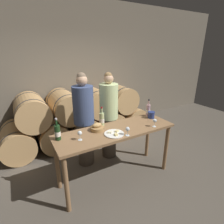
# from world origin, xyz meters

# --- Properties ---
(ground_plane) EXTENTS (10.00, 10.00, 0.00)m
(ground_plane) POSITION_xyz_m (0.00, 0.00, 0.00)
(ground_plane) COLOR #564F44
(stone_wall_back) EXTENTS (10.00, 0.12, 3.20)m
(stone_wall_back) POSITION_xyz_m (0.00, 2.20, 1.60)
(stone_wall_back) COLOR #706656
(stone_wall_back) RESTS_ON ground_plane
(barrel_stack) EXTENTS (3.39, 0.97, 1.23)m
(barrel_stack) POSITION_xyz_m (-0.00, 1.60, 0.57)
(barrel_stack) COLOR tan
(barrel_stack) RESTS_ON ground_plane
(tasting_table) EXTENTS (1.89, 0.61, 0.91)m
(tasting_table) POSITION_xyz_m (0.00, 0.00, 0.78)
(tasting_table) COLOR olive
(tasting_table) RESTS_ON ground_plane
(person_left) EXTENTS (0.36, 0.36, 1.72)m
(person_left) POSITION_xyz_m (-0.27, 0.65, 0.87)
(person_left) COLOR #4C4238
(person_left) RESTS_ON ground_plane
(person_right) EXTENTS (0.35, 0.35, 1.69)m
(person_right) POSITION_xyz_m (0.23, 0.65, 0.86)
(person_right) COLOR #4C4238
(person_right) RESTS_ON ground_plane
(wine_bottle_red) EXTENTS (0.08, 0.08, 0.32)m
(wine_bottle_red) POSITION_xyz_m (-0.85, 0.13, 1.02)
(wine_bottle_red) COLOR #193819
(wine_bottle_red) RESTS_ON tasting_table
(wine_bottle_white) EXTENTS (0.08, 0.08, 0.32)m
(wine_bottle_white) POSITION_xyz_m (-0.12, 0.24, 1.02)
(wine_bottle_white) COLOR #ADBC7F
(wine_bottle_white) RESTS_ON tasting_table
(wine_bottle_rose) EXTENTS (0.08, 0.08, 0.32)m
(wine_bottle_rose) POSITION_xyz_m (0.82, 0.21, 1.02)
(wine_bottle_rose) COLOR #BC8E93
(wine_bottle_rose) RESTS_ON tasting_table
(blue_crock) EXTENTS (0.12, 0.12, 0.12)m
(blue_crock) POSITION_xyz_m (0.80, 0.09, 0.97)
(blue_crock) COLOR navy
(blue_crock) RESTS_ON tasting_table
(bread_basket) EXTENTS (0.20, 0.20, 0.12)m
(bread_basket) POSITION_xyz_m (-0.26, 0.12, 0.95)
(bread_basket) COLOR #A87F4C
(bread_basket) RESTS_ON tasting_table
(cheese_plate) EXTENTS (0.29, 0.29, 0.04)m
(cheese_plate) POSITION_xyz_m (-0.10, -0.12, 0.92)
(cheese_plate) COLOR white
(cheese_plate) RESTS_ON tasting_table
(wine_glass_far_left) EXTENTS (0.06, 0.06, 0.14)m
(wine_glass_far_left) POSITION_xyz_m (-0.59, -0.03, 1.00)
(wine_glass_far_left) COLOR white
(wine_glass_far_left) RESTS_ON tasting_table
(wine_glass_left) EXTENTS (0.06, 0.06, 0.14)m
(wine_glass_left) POSITION_xyz_m (0.04, -0.25, 1.00)
(wine_glass_left) COLOR white
(wine_glass_left) RESTS_ON tasting_table
(wine_glass_center) EXTENTS (0.06, 0.06, 0.14)m
(wine_glass_center) POSITION_xyz_m (0.59, -0.21, 1.00)
(wine_glass_center) COLOR white
(wine_glass_center) RESTS_ON tasting_table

